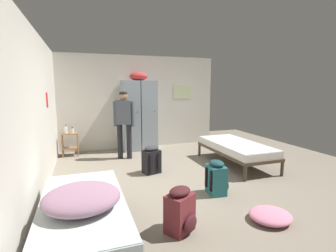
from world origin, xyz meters
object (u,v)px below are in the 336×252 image
locker_bank (139,114)px  water_bottle (66,129)px  bedding_heap (82,198)px  backpack_maroon (180,211)px  lotion_bottle (72,130)px  shelf_unit (70,142)px  backpack_teal (217,178)px  clothes_pile_pink (270,216)px  bed_left_front (83,211)px  bed_right (236,148)px  backpack_black (151,160)px  person_traveler (124,119)px

locker_bank → water_bottle: locker_bank is taller
bedding_heap → backpack_maroon: (1.07, 0.04, -0.34)m
locker_bank → lotion_bottle: locker_bank is taller
locker_bank → water_bottle: size_ratio=10.06×
shelf_unit → water_bottle: 0.33m
locker_bank → backpack_maroon: (-0.45, -4.06, -0.71)m
bedding_heap → lotion_bottle: size_ratio=5.07×
locker_bank → backpack_teal: (0.51, -3.25, -0.71)m
clothes_pile_pink → shelf_unit: bearing=121.1°
bed_left_front → lotion_bottle: bearing=92.7°
lotion_bottle → backpack_maroon: 4.16m
bed_left_front → bed_right: (3.19, 1.88, 0.00)m
water_bottle → bed_right: bearing=-29.4°
locker_bank → bedding_heap: locker_bank is taller
backpack_maroon → lotion_bottle: bearing=107.6°
backpack_black → water_bottle: bearing=130.6°
bed_right → person_traveler: bearing=149.8°
shelf_unit → backpack_maroon: bearing=-71.7°
bed_left_front → bed_right: bearing=30.6°
bed_right → lotion_bottle: lotion_bottle is taller
locker_bank → person_traveler: (-0.53, -0.75, -0.01)m
backpack_teal → locker_bank: bearing=98.9°
backpack_maroon → shelf_unit: bearing=108.3°
person_traveler → lotion_bottle: 1.36m
bed_left_front → person_traveler: (0.98, 3.17, 0.58)m
bed_left_front → locker_bank: bearing=68.9°
shelf_unit → clothes_pile_pink: shelf_unit is taller
locker_bank → water_bottle: 1.87m
water_bottle → backpack_teal: size_ratio=0.37×
backpack_black → lotion_bottle: bearing=128.8°
bed_right → bedding_heap: size_ratio=2.51×
bed_left_front → water_bottle: water_bottle is taller
locker_bank → bed_left_front: 4.24m
lotion_bottle → backpack_black: size_ratio=0.27×
lotion_bottle → backpack_teal: size_ratio=0.27×
clothes_pile_pink → backpack_teal: bearing=103.2°
locker_bank → backpack_teal: bearing=-81.1°
shelf_unit → lotion_bottle: lotion_bottle is taller
bed_right → clothes_pile_pink: size_ratio=3.52×
bed_left_front → lotion_bottle: lotion_bottle is taller
water_bottle → backpack_maroon: 4.26m
bed_right → bedding_heap: bearing=-147.2°
backpack_maroon → backpack_teal: bearing=40.4°
bed_left_front → backpack_teal: (2.02, 0.67, -0.12)m
shelf_unit → bedding_heap: 4.04m
locker_bank → person_traveler: 0.92m
bed_right → bedding_heap: (-3.19, -2.06, 0.22)m
person_traveler → clothes_pile_pink: person_traveler is taller
shelf_unit → backpack_maroon: size_ratio=1.04×
shelf_unit → person_traveler: bearing=-28.9°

